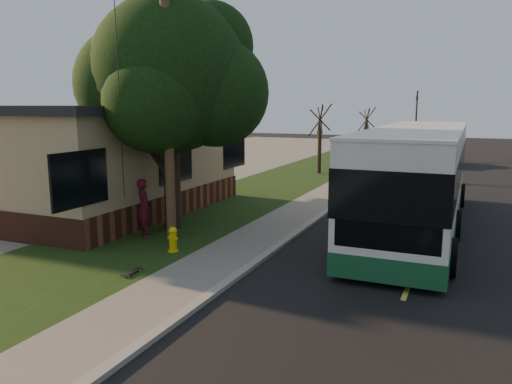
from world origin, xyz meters
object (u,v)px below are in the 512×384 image
bare_tree_far (366,133)px  skateboard_main (132,272)px  skateboarder (144,208)px  fire_hydrant (173,239)px  commercial_building (4,160)px  distant_car (436,153)px  dumpster (91,191)px  leafy_tree (172,78)px  bare_tree_near (320,140)px  traffic_signal (416,118)px  transit_bus (417,176)px  utility_pole (167,93)px

bare_tree_far → skateboard_main: bare_tree_far is taller
skateboarder → fire_hydrant: bearing=-166.1°
commercial_building → bare_tree_far: (11.00, 26.00, 0.16)m
skateboarder → distant_car: bearing=-61.0°
skateboard_main → dumpster: size_ratio=0.42×
bare_tree_far → dumpster: size_ratio=2.40×
leafy_tree → bare_tree_far: bearing=87.5°
leafy_tree → bare_tree_near: (0.67, 15.35, -3.02)m
fire_hydrant → leafy_tree: (-1.57, 2.65, 4.73)m
skateboarder → dumpster: 6.14m
commercial_building → dumpster: 4.66m
traffic_signal → transit_bus: traffic_signal is taller
bare_tree_far → dumpster: bearing=-104.2°
skateboarder → distant_car: skateboarder is taller
bare_tree_near → bare_tree_far: bare_tree_near is taller
leafy_tree → bare_tree_near: size_ratio=1.81×
utility_pole → leafy_tree: utility_pole is taller
traffic_signal → transit_bus: bearing=-83.9°
skateboarder → distant_car: 26.08m
bare_tree_far → dumpster: bare_tree_far is taller
distant_car → transit_bus: bearing=-86.5°
transit_bus → utility_pole: bearing=-144.3°
distant_car → skateboard_main: bearing=-99.2°
commercial_building → traffic_signal: bearing=64.2°
commercial_building → utility_pole: (10.69, -3.01, 2.79)m
distant_car → fire_hydrant: bearing=-100.2°
commercial_building → utility_pole: size_ratio=2.03×
bare_tree_far → distant_car: size_ratio=0.80×
leafy_tree → distant_car: 24.87m
dumpster → fire_hydrant: bearing=-32.5°
bare_tree_far → skateboarder: size_ratio=2.13×
bare_tree_far → dumpster: (-6.50, -25.61, -1.32)m
bare_tree_far → skateboard_main: 32.13m
dumpster → skateboard_main: bearing=-42.7°
skateboard_main → skateboarder: bearing=120.7°
traffic_signal → skateboard_main: 36.32m
distant_car → leafy_tree: bearing=-105.1°
dumpster → distant_car: distant_car is taller
commercial_building → bare_tree_near: bearing=53.1°
commercial_building → bare_tree_near: 17.50m
leafy_tree → dumpster: leafy_tree is taller
transit_bus → leafy_tree: bearing=-157.1°
utility_pole → bare_tree_far: size_ratio=2.25×
commercial_building → utility_pole: 11.45m
transit_bus → skateboard_main: bearing=-127.1°
bare_tree_near → bare_tree_far: size_ratio=1.07×
utility_pole → traffic_signal: bearing=83.4°
distant_car → utility_pole: bearing=-102.2°
leafy_tree → transit_bus: bearing=22.9°
transit_bus → skateboard_main: size_ratio=18.34×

